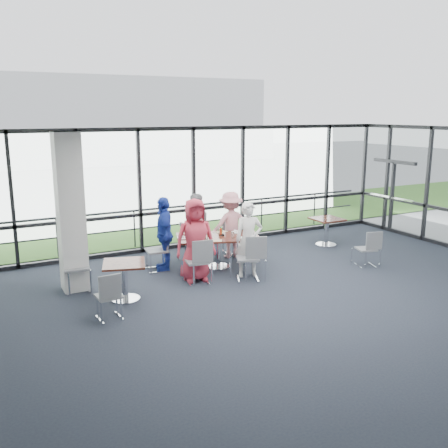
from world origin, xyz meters
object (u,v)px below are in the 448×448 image
main_table (218,241)px  chair_main_nl (197,261)px  chair_main_fl (196,241)px  chair_spare_lb (76,268)px  chair_main_fr (235,239)px  side_table_left (124,269)px  chair_main_end (157,251)px  chair_main_nr (248,258)px  diner_far_right (231,225)px  diner_near_left (195,240)px  side_table_right (327,223)px  chair_spare_la (109,296)px  structural_column (71,213)px  diner_end (164,234)px  diner_far_left (195,227)px  diner_near_right (249,240)px  chair_spare_r (366,249)px

main_table → chair_main_nl: chair_main_nl is taller
chair_main_fl → chair_spare_lb: chair_spare_lb is taller
chair_main_fr → side_table_left: bearing=39.5°
chair_main_end → chair_main_nr: bearing=50.9°
diner_far_right → diner_near_left: bearing=42.7°
diner_near_left → chair_main_fl: size_ratio=2.21×
main_table → chair_main_nr: (0.16, -1.09, -0.14)m
side_table_right → chair_spare_la: bearing=-161.8°
chair_main_nl → chair_main_end: (-0.46, 1.20, -0.00)m
structural_column → diner_end: (2.11, 0.36, -0.75)m
diner_end → chair_main_end: bearing=-77.8°
diner_far_left → diner_end: bearing=38.9°
chair_main_nr → chair_main_fr: chair_main_nr is taller
side_table_right → diner_far_left: bearing=172.9°
diner_near_right → chair_spare_lb: (-3.58, 0.78, -0.33)m
chair_spare_r → diner_near_right: bearing=-175.2°
side_table_left → chair_main_end: bearing=50.6°
side_table_right → chair_main_nl: bearing=-165.3°
diner_near_left → chair_main_fr: 2.18m
chair_main_nl → chair_main_nr: size_ratio=0.98×
chair_main_fl → chair_main_fr: chair_main_fr is taller
diner_far_left → chair_main_end: diner_far_left is taller
chair_main_nr → chair_spare_la: (-3.22, -0.68, -0.06)m
diner_near_left → chair_spare_r: size_ratio=2.13×
diner_far_right → chair_main_fr: diner_far_right is taller
diner_far_right → chair_spare_lb: bearing=14.7°
side_table_right → chair_spare_lb: (-6.79, -0.49, -0.12)m
diner_end → chair_main_end: (-0.19, 0.01, -0.38)m
structural_column → side_table_right: 6.88m
structural_column → chair_main_nl: 2.76m
main_table → chair_spare_r: chair_spare_r is taller
chair_spare_r → diner_end: bearing=173.5°
diner_end → chair_spare_la: 2.93m
chair_spare_la → chair_main_fl: bearing=39.6°
chair_main_fl → chair_spare_lb: bearing=29.9°
chair_main_fr → chair_spare_r: 3.22m
diner_far_right → chair_main_fl: diner_far_right is taller
structural_column → diner_near_right: bearing=-14.7°
chair_main_nr → diner_far_right: bearing=97.3°
chair_main_nl → chair_main_fr: bearing=50.4°
main_table → diner_far_right: diner_far_right is taller
diner_near_right → diner_end: size_ratio=0.97×
diner_far_right → structural_column: bearing=12.5°
diner_near_left → diner_near_right: size_ratio=1.08×
diner_far_left → chair_spare_lb: (-3.07, -0.95, -0.32)m
chair_spare_lb → diner_near_right: bearing=172.2°
chair_main_fr → structural_column: bearing=21.4°
diner_end → side_table_left: bearing=-27.1°
chair_main_end → chair_spare_r: chair_main_end is taller
main_table → chair_main_fr: size_ratio=2.51×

